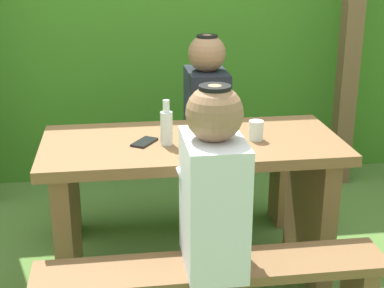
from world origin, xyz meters
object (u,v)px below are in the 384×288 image
(person_white_shirt, at_px, (214,186))
(bench_far, at_px, (178,179))
(bottle_left, at_px, (166,126))
(bottle_right, at_px, (201,123))
(drinking_glass, at_px, (256,130))
(cell_phone, at_px, (144,142))
(picnic_table, at_px, (192,188))
(person_black_coat, at_px, (207,103))

(person_white_shirt, bearing_deg, bench_far, 90.05)
(bottle_left, xyz_separation_m, bottle_right, (0.16, 0.03, -0.00))
(bench_far, height_order, drinking_glass, drinking_glass)
(bench_far, xyz_separation_m, cell_phone, (-0.22, -0.60, 0.45))
(drinking_glass, bearing_deg, picnic_table, 172.31)
(bench_far, height_order, bottle_right, bottle_right)
(person_white_shirt, relative_size, bottle_right, 3.44)
(bench_far, relative_size, bottle_left, 6.68)
(picnic_table, height_order, cell_phone, cell_phone)
(person_black_coat, bearing_deg, person_white_shirt, -98.04)
(picnic_table, bearing_deg, bottle_right, -22.05)
(bottle_left, bearing_deg, person_black_coat, 65.29)
(bottle_right, bearing_deg, cell_phone, -179.92)
(bottle_left, height_order, cell_phone, bottle_left)
(bench_far, height_order, person_black_coat, person_black_coat)
(person_black_coat, relative_size, drinking_glass, 7.79)
(bench_far, height_order, person_white_shirt, person_white_shirt)
(picnic_table, distance_m, bottle_left, 0.36)
(person_black_coat, bearing_deg, bottle_right, -101.79)
(drinking_glass, distance_m, bottle_left, 0.42)
(picnic_table, distance_m, bench_far, 0.61)
(person_white_shirt, distance_m, bottle_left, 0.55)
(drinking_glass, relative_size, bottle_right, 0.44)
(person_black_coat, xyz_separation_m, cell_phone, (-0.39, -0.59, -0.01))
(picnic_table, distance_m, person_black_coat, 0.65)
(person_black_coat, relative_size, cell_phone, 5.14)
(picnic_table, bearing_deg, cell_phone, -175.75)
(person_black_coat, height_order, drinking_glass, person_black_coat)
(bottle_right, relative_size, cell_phone, 1.49)
(picnic_table, distance_m, person_white_shirt, 0.63)
(drinking_glass, xyz_separation_m, cell_phone, (-0.52, 0.02, -0.04))
(person_white_shirt, height_order, drinking_glass, person_white_shirt)
(bottle_left, distance_m, cell_phone, 0.13)
(drinking_glass, bearing_deg, bottle_left, -178.90)
(picnic_table, bearing_deg, bottle_left, -158.75)
(picnic_table, relative_size, person_black_coat, 1.95)
(bottle_left, bearing_deg, person_white_shirt, -76.73)
(bench_far, bearing_deg, drinking_glass, -64.45)
(drinking_glass, distance_m, bottle_right, 0.26)
(person_white_shirt, xyz_separation_m, drinking_glass, (0.30, 0.54, 0.03))
(drinking_glass, bearing_deg, bottle_right, 174.70)
(person_black_coat, bearing_deg, picnic_table, -105.86)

